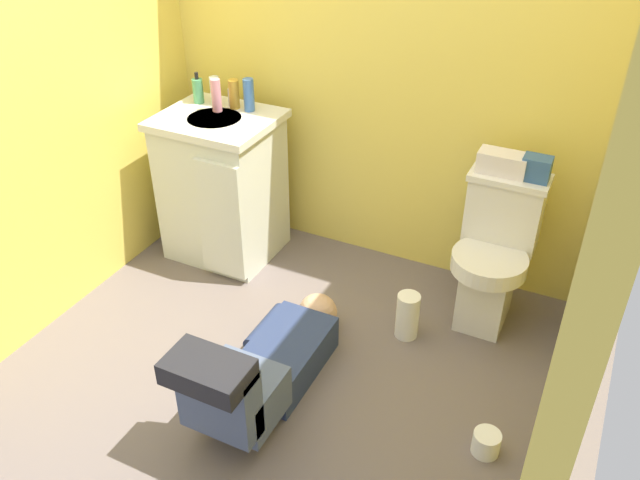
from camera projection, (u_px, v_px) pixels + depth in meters
ground_plane at (278, 364)px, 3.03m from camera, size 2.79×3.09×0.04m
wall_back at (378, 40)px, 3.18m from camera, size 2.45×0.08×2.40m
wall_left at (27, 70)px, 2.80m from camera, size 0.08×2.09×2.40m
wall_right at (615, 186)px, 1.93m from camera, size 0.08×2.09×2.40m
toilet at (494, 254)px, 3.10m from camera, size 0.36×0.46×0.75m
vanity_cabinet at (223, 186)px, 3.57m from camera, size 0.60×0.53×0.82m
faucet at (230, 98)px, 3.43m from camera, size 0.02×0.02×0.10m
person_plumber at (263, 367)px, 2.74m from camera, size 0.39×1.06×0.52m
tissue_box at (503, 163)px, 2.95m from camera, size 0.22×0.11×0.10m
toiletry_bag at (537, 168)px, 2.89m from camera, size 0.12×0.09×0.11m
soap_dispenser at (198, 90)px, 3.48m from camera, size 0.06×0.06×0.17m
bottle_clear at (215, 91)px, 3.45m from camera, size 0.05×0.05×0.15m
bottle_pink at (216, 95)px, 3.37m from camera, size 0.05×0.05×0.17m
bottle_amber at (234, 94)px, 3.41m from camera, size 0.05×0.05×0.15m
bottle_blue at (249, 95)px, 3.38m from camera, size 0.06×0.06×0.17m
paper_towel_roll at (407, 316)px, 3.11m from camera, size 0.11×0.11×0.24m
toilet_paper_roll at (486, 443)px, 2.57m from camera, size 0.11×0.11×0.10m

